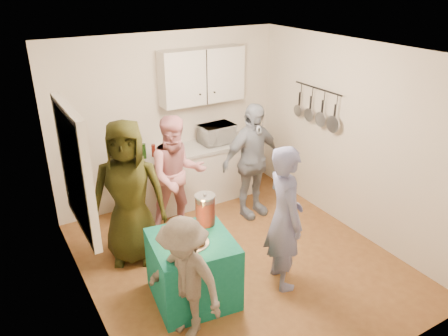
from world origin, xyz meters
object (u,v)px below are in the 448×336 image
microwave (217,134)px  child_near_left (184,279)px  woman_back_left (129,193)px  party_table (193,269)px  woman_back_right (252,161)px  counter (191,177)px  man_birthday (285,218)px  punch_jar (205,210)px  woman_back_center (177,176)px

microwave → child_near_left: (-1.76, -2.46, -0.39)m
woman_back_left → party_table: bearing=-47.3°
microwave → woman_back_right: 0.83m
counter → man_birthday: size_ratio=1.28×
punch_jar → woman_back_center: (0.19, 1.17, -0.09)m
woman_back_center → counter: bearing=60.3°
party_table → man_birthday: 1.16m
man_birthday → woman_back_right: (0.56, 1.51, -0.00)m
woman_back_right → woman_back_left: bearing=-179.8°
woman_back_right → man_birthday: bearing=-115.6°
man_birthday → woman_back_left: woman_back_left is taller
microwave → man_birthday: (-0.44, -2.30, -0.20)m
microwave → child_near_left: child_near_left is taller
man_birthday → child_near_left: bearing=110.8°
child_near_left → party_table: bearing=119.5°
counter → woman_back_left: woman_back_left is taller
punch_jar → woman_back_right: bearing=38.1°
punch_jar → child_near_left: bearing=-131.8°
woman_back_right → child_near_left: size_ratio=1.30×
woman_back_center → woman_back_right: bearing=1.7°
counter → man_birthday: (0.02, -2.30, 0.43)m
woman_back_left → woman_back_center: size_ratio=1.10×
microwave → man_birthday: size_ratio=0.31×
counter → woman_back_left: bearing=-143.5°
man_birthday → woman_back_left: bearing=58.8°
woman_back_center → man_birthday: bearing=-62.4°
counter → woman_back_left: 1.70m
woman_back_right → child_near_left: (-1.88, -1.67, -0.20)m
counter → child_near_left: 2.79m
microwave → woman_back_left: 2.02m
party_table → woman_back_center: (0.47, 1.38, 0.46)m
microwave → party_table: bearing=-129.5°
counter → woman_back_right: woman_back_right is taller
party_table → woman_back_left: bearing=106.4°
man_birthday → woman_back_right: size_ratio=1.00×
counter → woman_back_left: (-1.31, -0.97, 0.49)m
counter → woman_back_center: size_ratio=1.32×
counter → child_near_left: (-1.29, -2.46, 0.23)m
party_table → woman_back_left: size_ratio=0.46×
microwave → man_birthday: bearing=-104.6°
counter → man_birthday: 2.34m
counter → woman_back_right: bearing=-53.5°
party_table → woman_back_center: woman_back_center is taller
woman_back_left → child_near_left: (0.02, -1.49, -0.26)m
punch_jar → party_table: bearing=-142.5°
microwave → punch_jar: microwave is taller
woman_back_left → woman_back_center: 0.85m
microwave → woman_back_right: size_ratio=0.31×
woman_back_right → party_table: bearing=-147.1°
woman_back_right → woman_back_center: bearing=167.4°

